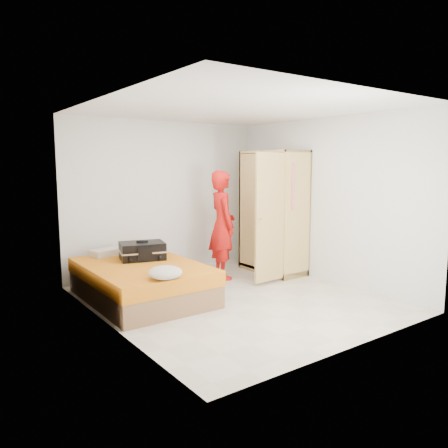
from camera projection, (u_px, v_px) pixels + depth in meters
room at (236, 207)px, 5.92m from camera, size 4.00×4.02×2.60m
bed at (142, 281)px, 6.07m from camera, size 1.42×2.02×0.50m
wardrobe at (273, 215)px, 7.49m from camera, size 1.17×1.21×2.10m
person at (222, 225)px, 7.14m from camera, size 0.58×0.74×1.77m
suitcase at (142, 251)px, 6.33m from camera, size 0.74×0.61×0.28m
round_cushion at (165, 272)px, 5.24m from camera, size 0.41×0.41×0.16m
pillow at (108, 252)px, 6.63m from camera, size 0.58×0.39×0.10m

